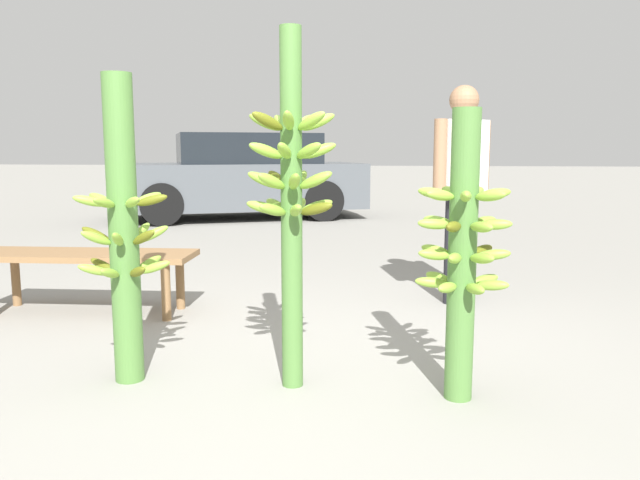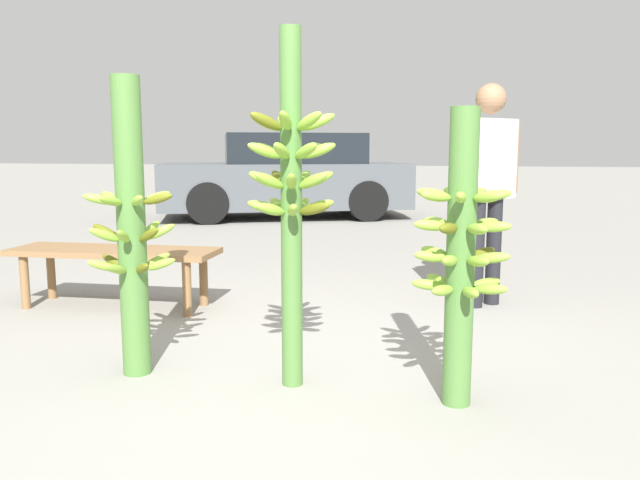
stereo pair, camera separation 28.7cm
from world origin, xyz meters
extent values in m
plane|color=gray|center=(0.00, 0.00, 0.00)|extent=(80.00, 80.00, 0.00)
cylinder|color=#4C7A38|center=(-0.73, 0.07, 0.73)|extent=(0.14, 0.14, 1.45)
ellipsoid|color=#84B238|center=(-0.85, 0.00, 0.87)|extent=(0.16, 0.12, 0.08)
ellipsoid|color=#84B238|center=(-0.75, -0.07, 0.87)|extent=(0.06, 0.16, 0.08)
ellipsoid|color=#84B238|center=(-0.63, -0.03, 0.87)|extent=(0.14, 0.14, 0.08)
ellipsoid|color=#5D6216|center=(-0.59, 0.08, 0.87)|extent=(0.16, 0.05, 0.08)
ellipsoid|color=#84B238|center=(-0.65, 0.19, 0.87)|extent=(0.12, 0.16, 0.08)
ellipsoid|color=#5D6216|center=(-0.77, 0.21, 0.87)|extent=(0.09, 0.16, 0.08)
ellipsoid|color=#84B238|center=(-0.86, 0.12, 0.87)|extent=(0.16, 0.10, 0.08)
ellipsoid|color=#84B238|center=(-0.82, 0.18, 0.71)|extent=(0.13, 0.15, 0.10)
ellipsoid|color=#5D6216|center=(-0.86, 0.07, 0.71)|extent=(0.16, 0.04, 0.10)
ellipsoid|color=#84B238|center=(-0.81, -0.03, 0.71)|extent=(0.13, 0.15, 0.10)
ellipsoid|color=#84B238|center=(-0.70, -0.06, 0.71)|extent=(0.08, 0.16, 0.10)
ellipsoid|color=#5D6216|center=(-0.61, 0.02, 0.71)|extent=(0.16, 0.10, 0.10)
ellipsoid|color=#84B238|center=(-0.61, 0.13, 0.71)|extent=(0.16, 0.11, 0.10)
ellipsoid|color=#84B238|center=(-0.70, 0.20, 0.71)|extent=(0.07, 0.16, 0.10)
ellipsoid|color=#84B238|center=(-0.59, 0.09, 0.55)|extent=(0.16, 0.07, 0.09)
ellipsoid|color=#84B238|center=(-0.66, 0.19, 0.55)|extent=(0.11, 0.16, 0.09)
ellipsoid|color=#5D6216|center=(-0.78, 0.20, 0.55)|extent=(0.10, 0.16, 0.09)
ellipsoid|color=#5D6216|center=(-0.86, 0.11, 0.55)|extent=(0.16, 0.09, 0.09)
ellipsoid|color=#84B238|center=(-0.84, -0.01, 0.55)|extent=(0.15, 0.12, 0.09)
ellipsoid|color=#84B238|center=(-0.74, -0.07, 0.55)|extent=(0.05, 0.16, 0.09)
ellipsoid|color=#5D6216|center=(-0.63, -0.02, 0.55)|extent=(0.15, 0.14, 0.09)
cylinder|color=#4C7A38|center=(0.06, 0.11, 0.82)|extent=(0.10, 0.10, 1.64)
ellipsoid|color=#84B238|center=(0.11, 0.22, 1.23)|extent=(0.11, 0.18, 0.11)
ellipsoid|color=#84B238|center=(0.00, 0.21, 1.23)|extent=(0.13, 0.17, 0.11)
ellipsoid|color=#84B238|center=(-0.06, 0.12, 1.23)|extent=(0.18, 0.07, 0.11)
ellipsoid|color=#5D6216|center=(-0.02, 0.02, 1.23)|extent=(0.16, 0.15, 0.11)
ellipsoid|color=#84B238|center=(0.08, -0.01, 1.23)|extent=(0.06, 0.17, 0.11)
ellipsoid|color=#84B238|center=(0.17, 0.04, 1.23)|extent=(0.17, 0.13, 0.11)
ellipsoid|color=#84B238|center=(0.18, 0.14, 1.23)|extent=(0.18, 0.10, 0.11)
ellipsoid|color=#84B238|center=(0.12, 0.21, 1.10)|extent=(0.13, 0.17, 0.10)
ellipsoid|color=#84B238|center=(0.02, 0.22, 1.10)|extent=(0.11, 0.18, 0.10)
ellipsoid|color=#84B238|center=(-0.05, 0.14, 1.10)|extent=(0.18, 0.09, 0.10)
ellipsoid|color=#84B238|center=(-0.04, 0.04, 1.10)|extent=(0.17, 0.14, 0.10)
ellipsoid|color=#84B238|center=(0.06, -0.02, 1.10)|extent=(0.06, 0.17, 0.10)
ellipsoid|color=#84B238|center=(0.16, 0.02, 1.10)|extent=(0.16, 0.15, 0.10)
ellipsoid|color=#84B238|center=(0.19, 0.13, 1.10)|extent=(0.18, 0.08, 0.10)
ellipsoid|color=#84B238|center=(0.10, -0.01, 0.97)|extent=(0.09, 0.18, 0.11)
ellipsoid|color=#84B238|center=(0.18, 0.06, 0.97)|extent=(0.18, 0.11, 0.11)
ellipsoid|color=#84B238|center=(0.17, 0.17, 0.97)|extent=(0.17, 0.13, 0.11)
ellipsoid|color=#84B238|center=(0.08, 0.23, 0.97)|extent=(0.08, 0.18, 0.11)
ellipsoid|color=#5D6216|center=(-0.02, 0.20, 0.97)|extent=(0.15, 0.16, 0.11)
ellipsoid|color=#84B238|center=(-0.06, 0.10, 0.97)|extent=(0.17, 0.06, 0.11)
ellipsoid|color=#84B238|center=(-0.01, 0.01, 0.97)|extent=(0.14, 0.17, 0.11)
ellipsoid|color=#5D6216|center=(0.18, 0.07, 0.84)|extent=(0.18, 0.10, 0.09)
ellipsoid|color=#84B238|center=(0.17, 0.17, 0.84)|extent=(0.17, 0.13, 0.09)
ellipsoid|color=#84B238|center=(0.08, 0.23, 0.84)|extent=(0.07, 0.18, 0.09)
ellipsoid|color=#84B238|center=(-0.02, 0.20, 0.84)|extent=(0.16, 0.16, 0.09)
ellipsoid|color=#84B238|center=(-0.06, 0.09, 0.84)|extent=(0.18, 0.07, 0.09)
ellipsoid|color=#84B238|center=(0.00, 0.00, 0.84)|extent=(0.13, 0.17, 0.09)
ellipsoid|color=#84B238|center=(0.11, -0.01, 0.84)|extent=(0.10, 0.18, 0.09)
cylinder|color=#4C7A38|center=(0.83, 0.05, 0.64)|extent=(0.12, 0.12, 1.28)
ellipsoid|color=#84B238|center=(0.92, -0.03, 0.92)|extent=(0.14, 0.13, 0.07)
ellipsoid|color=#84B238|center=(0.96, 0.07, 0.92)|extent=(0.16, 0.07, 0.07)
ellipsoid|color=#84B238|center=(0.89, 0.17, 0.92)|extent=(0.11, 0.15, 0.07)
ellipsoid|color=#84B238|center=(0.78, 0.17, 0.92)|extent=(0.10, 0.16, 0.07)
ellipsoid|color=#84B238|center=(0.70, 0.09, 0.92)|extent=(0.16, 0.08, 0.07)
ellipsoid|color=#84B238|center=(0.72, -0.02, 0.92)|extent=(0.15, 0.13, 0.07)
ellipsoid|color=#84B238|center=(0.82, -0.08, 0.92)|extent=(0.05, 0.15, 0.07)
ellipsoid|color=#84B238|center=(0.70, 0.02, 0.79)|extent=(0.16, 0.08, 0.06)
ellipsoid|color=#5D6216|center=(0.78, -0.07, 0.79)|extent=(0.10, 0.16, 0.06)
ellipsoid|color=#84B238|center=(0.89, -0.06, 0.79)|extent=(0.11, 0.15, 0.06)
ellipsoid|color=#84B238|center=(0.96, 0.03, 0.79)|extent=(0.15, 0.07, 0.06)
ellipsoid|color=#84B238|center=(0.93, 0.14, 0.79)|extent=(0.14, 0.13, 0.06)
ellipsoid|color=#84B238|center=(0.82, 0.18, 0.79)|extent=(0.05, 0.15, 0.06)
ellipsoid|color=#84B238|center=(0.72, 0.13, 0.79)|extent=(0.15, 0.12, 0.06)
ellipsoid|color=#5D6216|center=(0.92, 0.14, 0.66)|extent=(0.14, 0.14, 0.06)
ellipsoid|color=#84B238|center=(0.81, 0.18, 0.66)|extent=(0.06, 0.16, 0.06)
ellipsoid|color=#84B238|center=(0.72, 0.12, 0.66)|extent=(0.15, 0.12, 0.06)
ellipsoid|color=#84B238|center=(0.70, 0.01, 0.66)|extent=(0.16, 0.09, 0.06)
ellipsoid|color=#84B238|center=(0.78, -0.07, 0.66)|extent=(0.09, 0.16, 0.06)
ellipsoid|color=#84B238|center=(0.90, -0.06, 0.66)|extent=(0.12, 0.15, 0.06)
ellipsoid|color=#84B238|center=(0.96, 0.04, 0.66)|extent=(0.15, 0.06, 0.06)
ellipsoid|color=#84B238|center=(0.95, 0.01, 0.53)|extent=(0.16, 0.09, 0.06)
ellipsoid|color=#84B238|center=(0.94, 0.12, 0.53)|extent=(0.15, 0.12, 0.06)
ellipsoid|color=#5D6216|center=(0.84, 0.18, 0.53)|extent=(0.06, 0.15, 0.06)
ellipsoid|color=#84B238|center=(0.73, 0.14, 0.53)|extent=(0.14, 0.14, 0.06)
ellipsoid|color=#84B238|center=(0.70, 0.03, 0.53)|extent=(0.15, 0.06, 0.06)
ellipsoid|color=#84B238|center=(0.76, -0.06, 0.53)|extent=(0.12, 0.15, 0.06)
ellipsoid|color=#84B238|center=(0.87, -0.07, 0.53)|extent=(0.09, 0.16, 0.06)
cylinder|color=black|center=(0.92, 1.82, 0.38)|extent=(0.15, 0.15, 0.77)
cylinder|color=black|center=(1.04, 1.94, 0.38)|extent=(0.15, 0.15, 0.77)
cube|color=white|center=(0.98, 1.88, 1.04)|extent=(0.39, 0.39, 0.54)
cylinder|color=#936B4C|center=(0.82, 1.71, 1.05)|extent=(0.13, 0.13, 0.52)
cylinder|color=#936B4C|center=(1.15, 2.05, 1.05)|extent=(0.13, 0.13, 0.52)
sphere|color=#936B4C|center=(0.98, 1.88, 1.45)|extent=(0.21, 0.21, 0.21)
cube|color=olive|center=(-1.55, 1.23, 0.40)|extent=(1.48, 0.51, 0.04)
cylinder|color=olive|center=(-2.15, 1.35, 0.19)|extent=(0.06, 0.06, 0.38)
cylinder|color=olive|center=(-0.96, 1.41, 0.19)|extent=(0.06, 0.06, 0.38)
cylinder|color=olive|center=(-2.14, 1.04, 0.19)|extent=(0.06, 0.06, 0.38)
cylinder|color=olive|center=(-0.94, 1.11, 0.19)|extent=(0.06, 0.06, 0.38)
cube|color=#4C5156|center=(-2.07, 7.14, 0.53)|extent=(4.27, 3.08, 0.71)
cube|color=black|center=(-1.93, 7.20, 1.12)|extent=(2.59, 2.28, 0.47)
cylinder|color=black|center=(-2.90, 5.96, 0.31)|extent=(0.66, 0.43, 0.63)
cylinder|color=black|center=(-3.49, 7.38, 0.31)|extent=(0.66, 0.43, 0.63)
cylinder|color=black|center=(-0.65, 6.90, 0.31)|extent=(0.66, 0.43, 0.63)
cylinder|color=black|center=(-1.25, 8.32, 0.31)|extent=(0.66, 0.43, 0.63)
camera|label=1|loc=(0.56, -2.68, 1.11)|focal=35.00mm
camera|label=2|loc=(0.85, -2.62, 1.11)|focal=35.00mm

